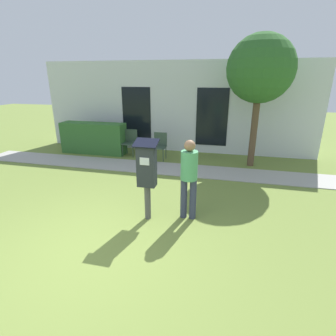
% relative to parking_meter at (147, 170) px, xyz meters
% --- Properties ---
extents(ground_plane, '(40.00, 40.00, 0.00)m').
position_rel_parking_meter_xyz_m(ground_plane, '(-0.61, -1.23, -1.02)').
color(ground_plane, olive).
extents(sidewalk, '(12.00, 1.10, 0.02)m').
position_rel_parking_meter_xyz_m(sidewalk, '(-0.61, 2.93, -1.01)').
color(sidewalk, '#A3A099').
rests_on(sidewalk, ground).
extents(building_facade, '(10.00, 0.26, 3.20)m').
position_rel_parking_meter_xyz_m(building_facade, '(-0.61, 5.13, 0.58)').
color(building_facade, silver).
rests_on(building_facade, ground).
extents(parking_meter, '(0.44, 0.31, 1.59)m').
position_rel_parking_meter_xyz_m(parking_meter, '(0.00, 0.00, 0.00)').
color(parking_meter, '#4C4C4C').
rests_on(parking_meter, ground).
extents(person_standing, '(0.32, 0.32, 1.58)m').
position_rel_parking_meter_xyz_m(person_standing, '(0.76, 0.21, -0.09)').
color(person_standing, '#333851').
rests_on(person_standing, ground).
extents(outdoor_chair_left, '(0.44, 0.44, 0.90)m').
position_rel_parking_meter_xyz_m(outdoor_chair_left, '(-1.96, 4.11, -0.49)').
color(outdoor_chair_left, '#334738').
rests_on(outdoor_chair_left, ground).
extents(outdoor_chair_middle, '(0.44, 0.44, 0.90)m').
position_rel_parking_meter_xyz_m(outdoor_chair_middle, '(-0.81, 3.85, -0.49)').
color(outdoor_chair_middle, '#334738').
rests_on(outdoor_chair_middle, ground).
extents(hedge_row, '(2.34, 0.60, 1.10)m').
position_rel_parking_meter_xyz_m(hedge_row, '(-3.35, 4.05, -0.47)').
color(hedge_row, '#33662D').
rests_on(hedge_row, ground).
extents(tree, '(1.90, 1.90, 3.82)m').
position_rel_parking_meter_xyz_m(tree, '(2.15, 3.89, 1.83)').
color(tree, brown).
rests_on(tree, ground).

